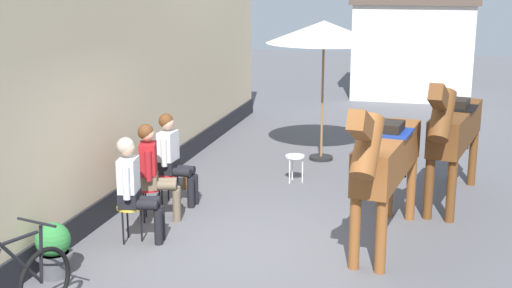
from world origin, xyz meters
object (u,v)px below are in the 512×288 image
seated_visitor_far (172,154)px  spare_stool_white (295,159)px  seated_visitor_near (134,184)px  satchel_bag (187,181)px  cafe_parasol (324,33)px  seated_visitor_middle (153,167)px  saddled_horse_near (386,158)px  saddled_horse_far (454,128)px  flower_planter_near (54,249)px

seated_visitor_far → spare_stool_white: seated_visitor_far is taller
seated_visitor_near → satchel_bag: (-0.16, 2.39, -0.68)m
seated_visitor_near → cafe_parasol: cafe_parasol is taller
seated_visitor_middle → saddled_horse_near: bearing=-2.4°
seated_visitor_far → satchel_bag: size_ratio=4.96×
saddled_horse_far → satchel_bag: (-4.14, -0.25, -1.06)m
saddled_horse_far → cafe_parasol: 3.28m
spare_stool_white → flower_planter_near: bearing=-114.4°
flower_planter_near → satchel_bag: 3.61m
spare_stool_white → seated_visitor_middle: bearing=-124.3°
saddled_horse_near → flower_planter_near: (-3.58, -1.88, -0.82)m
seated_visitor_near → satchel_bag: bearing=93.9°
cafe_parasol → seated_visitor_near: bearing=-109.9°
seated_visitor_near → spare_stool_white: bearing=64.4°
seated_visitor_near → flower_planter_near: seated_visitor_near is taller
saddled_horse_far → saddled_horse_near: bearing=-113.8°
saddled_horse_near → saddled_horse_far: same height
seated_visitor_far → saddled_horse_far: 4.21m
seated_visitor_near → saddled_horse_near: (3.11, 0.68, 0.38)m
seated_visitor_middle → saddled_horse_far: (4.05, 1.82, 0.38)m
seated_visitor_far → cafe_parasol: cafe_parasol is taller
seated_visitor_far → spare_stool_white: bearing=45.1°
saddled_horse_far → cafe_parasol: bearing=138.7°
cafe_parasol → satchel_bag: size_ratio=9.21×
spare_stool_white → seated_visitor_near: bearing=-115.6°
seated_visitor_middle → cafe_parasol: cafe_parasol is taller
saddled_horse_near → flower_planter_near: saddled_horse_near is taller
saddled_horse_near → satchel_bag: saddled_horse_near is taller
seated_visitor_middle → seated_visitor_far: size_ratio=1.00×
seated_visitor_far → saddled_horse_near: size_ratio=0.47×
flower_planter_near → spare_stool_white: size_ratio=1.39×
seated_visitor_middle → flower_planter_near: seated_visitor_middle is taller
saddled_horse_far → seated_visitor_near: bearing=-146.5°
seated_visitor_near → seated_visitor_middle: 0.81m
seated_visitor_near → seated_visitor_far: (-0.07, 1.54, 0.00)m
seated_visitor_far → cafe_parasol: bearing=60.6°
cafe_parasol → spare_stool_white: cafe_parasol is taller
seated_visitor_far → satchel_bag: seated_visitor_far is taller
seated_visitor_far → satchel_bag: 1.09m
seated_visitor_near → seated_visitor_middle: same height
satchel_bag → spare_stool_white: bearing=-82.8°
seated_visitor_near → spare_stool_white: seated_visitor_near is taller
seated_visitor_far → saddled_horse_far: (4.05, 1.09, 0.38)m
saddled_horse_near → seated_visitor_middle: bearing=177.6°
seated_visitor_near → cafe_parasol: 5.19m
seated_visitor_middle → flower_planter_near: bearing=-101.0°
spare_stool_white → satchel_bag: spare_stool_white is taller
seated_visitor_middle → saddled_horse_far: size_ratio=0.47×
seated_visitor_far → saddled_horse_near: (3.19, -0.86, 0.38)m
seated_visitor_far → saddled_horse_far: saddled_horse_far is taller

